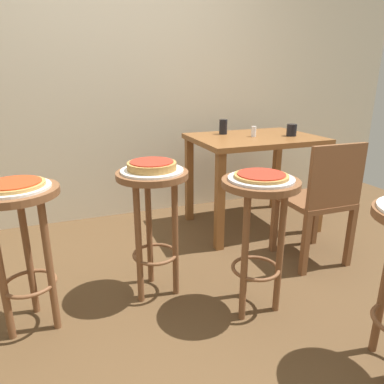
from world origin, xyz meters
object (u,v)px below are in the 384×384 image
(serving_plate_middle, at_px, (261,179))
(cup_far_edge, at_px, (223,127))
(serving_plate_leftside, at_px, (14,188))
(stool_rear, at_px, (153,205))
(wooden_chair, at_px, (321,199))
(condiment_shaker, at_px, (254,132))
(pizza_middle, at_px, (261,176))
(stool_leftside, at_px, (21,228))
(cup_near_edge, at_px, (292,130))
(stool_middle, at_px, (259,216))
(serving_plate_rear, at_px, (152,171))
(pizza_leftside, at_px, (14,184))
(pizza_rear, at_px, (152,165))
(dining_table, at_px, (254,151))

(serving_plate_middle, xyz_separation_m, cup_far_edge, (0.38, 1.22, 0.08))
(serving_plate_leftside, bearing_deg, stool_rear, 6.25)
(serving_plate_leftside, bearing_deg, wooden_chair, 0.82)
(cup_far_edge, bearing_deg, condiment_shaker, -50.40)
(serving_plate_middle, height_order, pizza_middle, pizza_middle)
(stool_leftside, xyz_separation_m, cup_near_edge, (1.99, 0.67, 0.27))
(stool_middle, xyz_separation_m, serving_plate_rear, (-0.47, 0.35, 0.20))
(serving_plate_rear, bearing_deg, serving_plate_middle, -36.81)
(pizza_middle, xyz_separation_m, pizza_leftside, (-1.14, 0.28, 0.00))
(serving_plate_leftside, bearing_deg, serving_plate_rear, 6.25)
(pizza_middle, distance_m, serving_plate_rear, 0.58)
(serving_plate_middle, height_order, serving_plate_rear, same)
(pizza_middle, xyz_separation_m, cup_near_edge, (0.85, 0.94, 0.05))
(pizza_rear, distance_m, wooden_chair, 1.17)
(pizza_rear, relative_size, dining_table, 0.27)
(pizza_rear, distance_m, dining_table, 1.25)
(serving_plate_leftside, distance_m, stool_rear, 0.70)
(stool_leftside, bearing_deg, condiment_shaker, 23.76)
(dining_table, relative_size, wooden_chair, 1.17)
(stool_rear, xyz_separation_m, pizza_rear, (0.00, 0.00, 0.23))
(serving_plate_middle, bearing_deg, serving_plate_leftside, 166.37)
(stool_middle, distance_m, dining_table, 1.18)
(stool_leftside, bearing_deg, serving_plate_middle, -13.63)
(pizza_middle, height_order, stool_rear, pizza_middle)
(pizza_middle, height_order, serving_plate_rear, pizza_middle)
(wooden_chair, bearing_deg, pizza_leftside, -179.18)
(stool_middle, xyz_separation_m, dining_table, (0.57, 1.03, 0.10))
(stool_middle, distance_m, cup_far_edge, 1.31)
(stool_rear, bearing_deg, pizza_rear, 86.42)
(stool_middle, distance_m, stool_leftside, 1.17)
(pizza_middle, relative_size, stool_leftside, 0.36)
(serving_plate_leftside, relative_size, dining_table, 0.33)
(condiment_shaker, height_order, wooden_chair, condiment_shaker)
(pizza_middle, bearing_deg, pizza_leftside, 166.37)
(stool_middle, xyz_separation_m, stool_rear, (-0.47, 0.35, 0.00))
(pizza_leftside, relative_size, cup_near_edge, 2.91)
(serving_plate_middle, distance_m, cup_far_edge, 1.28)
(pizza_middle, bearing_deg, serving_plate_leftside, 166.37)
(cup_near_edge, distance_m, wooden_chair, 0.76)
(serving_plate_leftside, distance_m, serving_plate_rear, 0.67)
(pizza_leftside, bearing_deg, dining_table, 23.93)
(serving_plate_middle, relative_size, serving_plate_rear, 0.97)
(stool_middle, distance_m, pizza_leftside, 1.19)
(stool_middle, distance_m, stool_rear, 0.58)
(pizza_middle, distance_m, pizza_leftside, 1.17)
(stool_middle, distance_m, serving_plate_rear, 0.62)
(serving_plate_middle, bearing_deg, pizza_middle, 165.96)
(stool_rear, bearing_deg, wooden_chair, -2.42)
(stool_rear, bearing_deg, cup_far_edge, 46.02)
(dining_table, xyz_separation_m, cup_far_edge, (-0.19, 0.19, 0.18))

